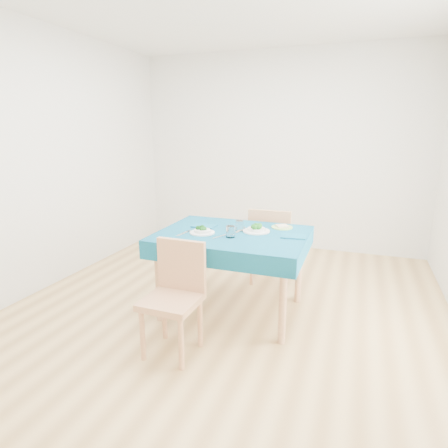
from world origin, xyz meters
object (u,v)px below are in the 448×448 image
(chair_far, at_px, (273,233))
(chair_near, at_px, (171,293))
(bowl_far, at_px, (256,228))
(table, at_px, (232,273))
(bowl_near, at_px, (202,230))
(side_plate, at_px, (282,227))

(chair_far, bearing_deg, chair_near, 75.13)
(chair_far, height_order, bowl_far, chair_far)
(table, distance_m, bowl_near, 0.49)
(table, relative_size, chair_far, 1.18)
(bowl_near, distance_m, bowl_far, 0.49)
(chair_near, relative_size, chair_far, 0.89)
(table, bearing_deg, bowl_far, 29.38)
(table, relative_size, chair_near, 1.32)
(chair_near, xyz_separation_m, side_plate, (0.58, 1.13, 0.27))
(chair_near, xyz_separation_m, bowl_far, (0.40, 0.91, 0.30))
(chair_near, distance_m, chair_far, 1.68)
(table, bearing_deg, chair_near, -104.20)
(chair_near, height_order, side_plate, chair_near)
(table, height_order, chair_far, chair_far)
(bowl_far, relative_size, side_plate, 1.22)
(table, relative_size, bowl_near, 5.89)
(table, distance_m, chair_far, 0.87)
(chair_near, distance_m, bowl_near, 0.76)
(table, xyz_separation_m, chair_far, (0.18, 0.83, 0.18))
(chair_near, xyz_separation_m, chair_far, (0.39, 1.63, 0.06))
(chair_far, xyz_separation_m, bowl_far, (0.01, -0.72, 0.24))
(bowl_near, bearing_deg, chair_near, -86.35)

